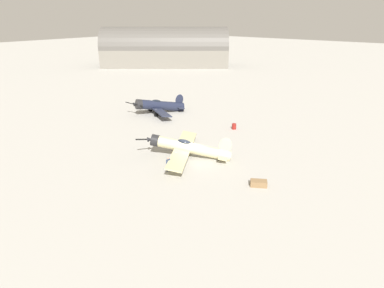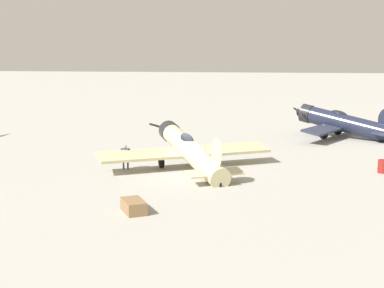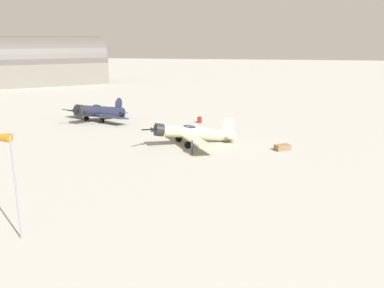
# 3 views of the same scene
# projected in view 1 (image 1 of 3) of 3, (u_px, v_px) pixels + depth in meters

# --- Properties ---
(ground_plane) EXTENTS (400.00, 400.00, 0.00)m
(ground_plane) POSITION_uv_depth(u_px,v_px,m) (192.00, 158.00, 39.17)
(ground_plane) COLOR #A8A59E
(airplane_foreground) EXTENTS (9.97, 11.17, 3.08)m
(airplane_foreground) POSITION_uv_depth(u_px,v_px,m) (188.00, 148.00, 38.75)
(airplane_foreground) COLOR beige
(airplane_foreground) RESTS_ON ground_plane
(airplane_mid_apron) EXTENTS (11.15, 9.03, 3.27)m
(airplane_mid_apron) POSITION_uv_depth(u_px,v_px,m) (158.00, 106.00, 56.17)
(airplane_mid_apron) COLOR #1E2338
(airplane_mid_apron) RESTS_ON ground_plane
(ground_crew_mechanic) EXTENTS (0.23, 0.64, 1.65)m
(ground_crew_mechanic) POSITION_uv_depth(u_px,v_px,m) (168.00, 163.00, 35.48)
(ground_crew_mechanic) COLOR #384766
(ground_crew_mechanic) RESTS_ON ground_plane
(equipment_crate) EXTENTS (1.90, 1.65, 0.61)m
(equipment_crate) POSITION_uv_depth(u_px,v_px,m) (259.00, 183.00, 32.61)
(equipment_crate) COLOR olive
(equipment_crate) RESTS_ON ground_plane
(fuel_drum) EXTENTS (0.69, 0.69, 0.85)m
(fuel_drum) POSITION_uv_depth(u_px,v_px,m) (234.00, 126.00, 48.76)
(fuel_drum) COLOR maroon
(fuel_drum) RESTS_ON ground_plane
(distant_hangar) EXTENTS (40.44, 36.43, 13.77)m
(distant_hangar) POSITION_uv_depth(u_px,v_px,m) (165.00, 51.00, 106.92)
(distant_hangar) COLOR slate
(distant_hangar) RESTS_ON ground_plane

